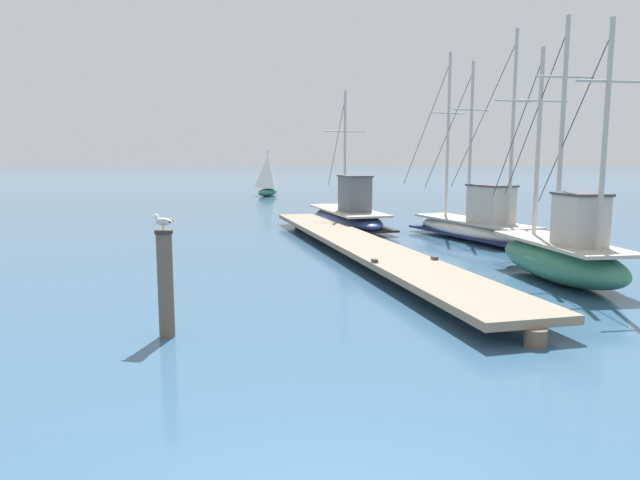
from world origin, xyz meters
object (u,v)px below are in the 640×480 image
at_px(fishing_boat_1, 476,223).
at_px(mooring_piling, 165,282).
at_px(fishing_boat_0, 562,253).
at_px(distant_sailboat, 267,176).
at_px(fishing_boat_3, 348,215).
at_px(perched_seagull, 163,221).

xyz_separation_m(fishing_boat_1, mooring_piling, (-11.12, -9.03, 0.32)).
xyz_separation_m(fishing_boat_0, distant_sailboat, (-1.10, 33.89, 0.91)).
xyz_separation_m(fishing_boat_0, fishing_boat_1, (1.78, 7.03, -0.09)).
bearing_deg(fishing_boat_3, fishing_boat_0, -82.18).
xyz_separation_m(fishing_boat_3, distant_sailboat, (0.51, 22.14, 1.03)).
xyz_separation_m(fishing_boat_0, perched_seagull, (-9.34, -2.00, 1.25)).
height_order(perched_seagull, distant_sailboat, distant_sailboat).
xyz_separation_m(mooring_piling, perched_seagull, (0.01, -0.00, 1.02)).
height_order(mooring_piling, distant_sailboat, distant_sailboat).
distance_m(fishing_boat_0, perched_seagull, 9.63).
relative_size(mooring_piling, distant_sailboat, 0.48).
bearing_deg(fishing_boat_3, mooring_piling, -119.37).
bearing_deg(fishing_boat_0, perched_seagull, -167.91).
distance_m(fishing_boat_3, distant_sailboat, 22.17).
distance_m(fishing_boat_0, mooring_piling, 9.56).
xyz_separation_m(fishing_boat_3, mooring_piling, (-7.73, -13.74, 0.36)).
distance_m(mooring_piling, perched_seagull, 1.02).
distance_m(perched_seagull, distant_sailboat, 36.82).
relative_size(fishing_boat_1, mooring_piling, 4.62).
relative_size(fishing_boat_1, distant_sailboat, 2.23).
bearing_deg(fishing_boat_1, fishing_boat_0, -104.17).
bearing_deg(mooring_piling, fishing_boat_0, 12.07).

